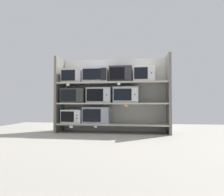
# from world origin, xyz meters

# --- Properties ---
(ground) EXTENTS (6.22, 6.00, 0.02)m
(ground) POSITION_xyz_m (0.00, -1.00, -0.01)
(ground) COLOR gray
(back_panel) EXTENTS (2.42, 0.04, 1.57)m
(back_panel) POSITION_xyz_m (0.00, 0.26, 0.79)
(back_panel) COLOR #B2B2AD
(back_panel) RESTS_ON ground
(upright_left) EXTENTS (0.05, 0.47, 1.57)m
(upright_left) POSITION_xyz_m (-1.14, 0.00, 0.79)
(upright_left) COLOR #68645B
(upright_left) RESTS_ON ground
(upright_right) EXTENTS (0.05, 0.47, 1.57)m
(upright_right) POSITION_xyz_m (1.14, 0.00, 0.79)
(upright_right) COLOR #68645B
(upright_right) RESTS_ON ground
(shelf_0) EXTENTS (2.22, 0.47, 0.03)m
(shelf_0) POSITION_xyz_m (0.00, 0.00, 0.18)
(shelf_0) COLOR #ADA899
(shelf_0) RESTS_ON ground
(microwave_0) EXTENTS (0.43, 0.36, 0.28)m
(microwave_0) POSITION_xyz_m (-0.84, -0.00, 0.33)
(microwave_0) COLOR silver
(microwave_0) RESTS_ON shelf_0
(microwave_1) EXTENTS (0.55, 0.38, 0.33)m
(microwave_1) POSITION_xyz_m (-0.32, -0.00, 0.36)
(microwave_1) COLOR #9699A7
(microwave_1) RESTS_ON shelf_0
(price_tag_0) EXTENTS (0.07, 0.00, 0.05)m
(price_tag_0) POSITION_xyz_m (-0.79, -0.24, 0.13)
(price_tag_0) COLOR white
(price_tag_1) EXTENTS (0.06, 0.00, 0.04)m
(price_tag_1) POSITION_xyz_m (-0.29, -0.24, 0.13)
(price_tag_1) COLOR beige
(shelf_1) EXTENTS (2.22, 0.47, 0.03)m
(shelf_1) POSITION_xyz_m (0.00, 0.00, 0.60)
(shelf_1) COLOR #ADA899
(microwave_2) EXTENTS (0.49, 0.43, 0.30)m
(microwave_2) POSITION_xyz_m (-0.80, -0.00, 0.76)
(microwave_2) COLOR #30322F
(microwave_2) RESTS_ON shelf_1
(microwave_3) EXTENTS (0.50, 0.40, 0.31)m
(microwave_3) POSITION_xyz_m (-0.26, -0.00, 0.77)
(microwave_3) COLOR #B1B9BE
(microwave_3) RESTS_ON shelf_1
(microwave_4) EXTENTS (0.50, 0.41, 0.32)m
(microwave_4) POSITION_xyz_m (0.29, -0.00, 0.77)
(microwave_4) COLOR #9FA7A6
(microwave_4) RESTS_ON shelf_1
(price_tag_2) EXTENTS (0.06, 0.00, 0.04)m
(price_tag_2) POSITION_xyz_m (0.31, -0.24, 0.56)
(price_tag_2) COLOR orange
(shelf_2) EXTENTS (2.22, 0.47, 0.03)m
(shelf_2) POSITION_xyz_m (0.00, 0.00, 1.02)
(shelf_2) COLOR #ADA899
(microwave_5) EXTENTS (0.42, 0.34, 0.29)m
(microwave_5) POSITION_xyz_m (-0.84, -0.00, 1.18)
(microwave_5) COLOR #BBB4B6
(microwave_5) RESTS_ON shelf_2
(microwave_6) EXTENTS (0.52, 0.39, 0.31)m
(microwave_6) POSITION_xyz_m (-0.33, -0.00, 1.19)
(microwave_6) COLOR #B9B5C1
(microwave_6) RESTS_ON shelf_2
(microwave_7) EXTENTS (0.46, 0.38, 0.32)m
(microwave_7) POSITION_xyz_m (0.19, -0.00, 1.19)
(microwave_7) COLOR #2C2C2F
(microwave_7) RESTS_ON shelf_2
(microwave_8) EXTENTS (0.42, 0.43, 0.30)m
(microwave_8) POSITION_xyz_m (0.66, -0.00, 1.18)
(microwave_8) COLOR silver
(microwave_8) RESTS_ON shelf_2
(price_tag_3) EXTENTS (0.06, 0.00, 0.04)m
(price_tag_3) POSITION_xyz_m (-0.86, -0.24, 0.98)
(price_tag_3) COLOR beige
(price_tag_4) EXTENTS (0.06, 0.00, 0.04)m
(price_tag_4) POSITION_xyz_m (0.17, -0.24, 0.98)
(price_tag_4) COLOR white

